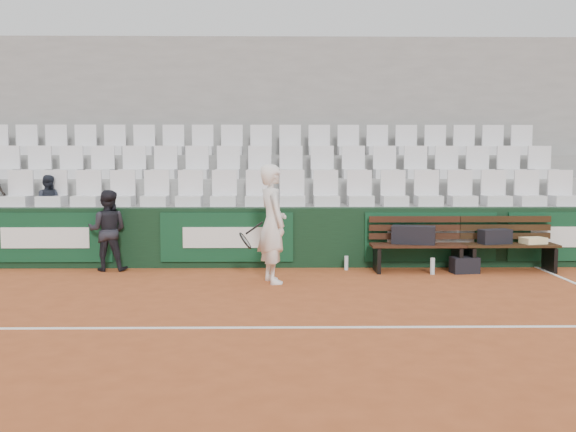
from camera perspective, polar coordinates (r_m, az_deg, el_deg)
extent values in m
plane|color=#A84E25|center=(7.03, -6.32, -9.87)|extent=(80.00, 80.00, 0.00)
cube|color=white|center=(7.03, -6.32, -9.84)|extent=(18.00, 0.06, 0.01)
cube|color=black|center=(10.87, -4.33, -1.90)|extent=(18.00, 0.30, 1.00)
cube|color=#0C381E|center=(11.35, -20.73, -1.81)|extent=(2.20, 0.04, 0.82)
cube|color=#0C381E|center=(10.71, -5.45, -1.90)|extent=(2.20, 0.04, 0.82)
cube|color=#0C381E|center=(10.97, 12.55, -1.83)|extent=(2.20, 0.04, 0.82)
cube|color=#0C381E|center=(11.76, 24.01, -1.69)|extent=(2.20, 0.04, 0.82)
cube|color=gray|center=(11.49, -4.14, -1.52)|extent=(18.00, 0.95, 1.00)
cube|color=#9A9A97|center=(12.41, -3.89, 0.01)|extent=(18.00, 0.95, 1.45)
cube|color=gray|center=(13.34, -3.68, 1.33)|extent=(18.00, 0.95, 1.90)
cube|color=gray|center=(13.94, -3.58, 6.63)|extent=(18.00, 0.30, 4.40)
cube|color=silver|center=(11.25, -4.22, 2.50)|extent=(11.90, 0.44, 0.63)
cube|color=silver|center=(12.19, -3.97, 4.81)|extent=(11.90, 0.44, 0.63)
cube|color=silver|center=(13.14, -3.75, 6.79)|extent=(11.90, 0.44, 0.63)
cube|color=#361B10|center=(10.59, 11.40, -3.67)|extent=(1.50, 0.56, 0.45)
cube|color=black|center=(11.01, 19.11, -3.51)|extent=(1.50, 0.56, 0.45)
cube|color=black|center=(10.55, 11.09, -1.65)|extent=(0.74, 0.47, 0.29)
cube|color=black|center=(10.90, 17.92, -1.75)|extent=(0.55, 0.35, 0.23)
cube|color=beige|center=(11.12, 20.96, -2.05)|extent=(0.43, 0.35, 0.10)
cube|color=black|center=(10.65, 15.42, -4.22)|extent=(0.46, 0.32, 0.26)
cylinder|color=silver|center=(10.59, 5.20, -4.17)|extent=(0.07, 0.07, 0.23)
cylinder|color=silver|center=(10.40, 12.72, -4.36)|extent=(0.07, 0.07, 0.26)
imported|color=white|center=(9.39, -1.39, -0.69)|extent=(0.60, 0.74, 1.74)
torus|color=black|center=(9.43, -3.82, -2.21)|extent=(0.19, 0.30, 0.26)
cylinder|color=black|center=(9.40, -3.02, -1.07)|extent=(0.26, 0.03, 0.20)
imported|color=black|center=(10.84, -15.74, -1.24)|extent=(0.65, 0.51, 1.32)
imported|color=#1D212C|center=(11.98, -20.64, 3.22)|extent=(0.49, 0.39, 0.99)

